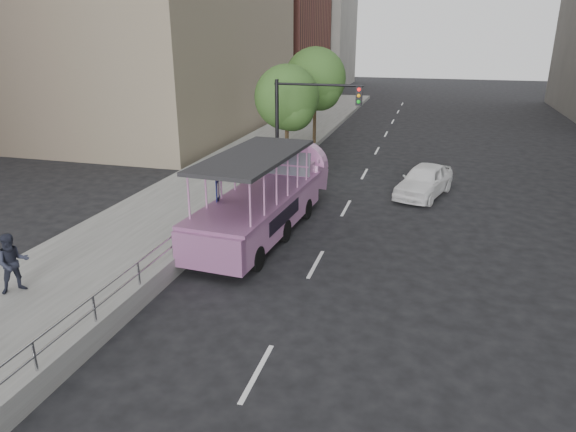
# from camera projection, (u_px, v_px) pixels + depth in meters

# --- Properties ---
(ground) EXTENTS (160.00, 160.00, 0.00)m
(ground) POSITION_uv_depth(u_px,v_px,m) (246.00, 321.00, 13.69)
(ground) COLOR black
(sidewalk) EXTENTS (5.50, 80.00, 0.30)m
(sidewalk) POSITION_uv_depth(u_px,v_px,m) (204.00, 193.00, 24.17)
(sidewalk) COLOR #A1A19B
(sidewalk) RESTS_ON ground
(kerb_wall) EXTENTS (0.24, 30.00, 0.36)m
(kerb_wall) POSITION_uv_depth(u_px,v_px,m) (174.00, 261.00, 16.14)
(kerb_wall) COLOR #9E9E99
(kerb_wall) RESTS_ON sidewalk
(guardrail) EXTENTS (0.07, 22.00, 0.71)m
(guardrail) POSITION_uv_depth(u_px,v_px,m) (173.00, 242.00, 15.92)
(guardrail) COLOR #B7B7BC
(guardrail) RESTS_ON kerb_wall
(duck_boat) EXTENTS (3.02, 9.88, 3.23)m
(duck_boat) POSITION_uv_depth(u_px,v_px,m) (268.00, 199.00, 19.85)
(duck_boat) COLOR black
(duck_boat) RESTS_ON ground
(car) EXTENTS (2.96, 4.69, 1.49)m
(car) POSITION_uv_depth(u_px,v_px,m) (424.00, 180.00, 23.97)
(car) COLOR white
(car) RESTS_ON ground
(pedestrian_mid) EXTENTS (1.05, 1.08, 1.75)m
(pedestrian_mid) POSITION_uv_depth(u_px,v_px,m) (13.00, 263.00, 14.39)
(pedestrian_mid) COLOR #272A39
(pedestrian_mid) RESTS_ON sidewalk
(parking_sign) EXTENTS (0.14, 0.56, 2.50)m
(parking_sign) POSITION_uv_depth(u_px,v_px,m) (218.00, 203.00, 18.13)
(parking_sign) COLOR black
(parking_sign) RESTS_ON ground
(traffic_signal) EXTENTS (4.20, 0.32, 5.20)m
(traffic_signal) POSITION_uv_depth(u_px,v_px,m) (301.00, 117.00, 24.27)
(traffic_signal) COLOR black
(traffic_signal) RESTS_ON ground
(street_tree_near) EXTENTS (3.52, 3.52, 5.72)m
(street_tree_near) POSITION_uv_depth(u_px,v_px,m) (288.00, 100.00, 27.67)
(street_tree_near) COLOR #3D2D1C
(street_tree_near) RESTS_ON ground
(street_tree_far) EXTENTS (3.97, 3.97, 6.45)m
(street_tree_far) POSITION_uv_depth(u_px,v_px,m) (316.00, 81.00, 32.89)
(street_tree_far) COLOR #3D2D1C
(street_tree_far) RESTS_ON ground
(midrise_stone_b) EXTENTS (16.00, 14.00, 20.00)m
(midrise_stone_b) POSITION_uv_depth(u_px,v_px,m) (294.00, 12.00, 72.37)
(midrise_stone_b) COLOR gray
(midrise_stone_b) RESTS_ON ground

